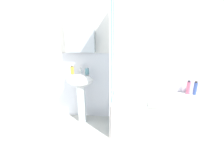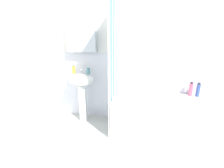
# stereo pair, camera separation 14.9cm
# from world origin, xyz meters

# --- Properties ---
(wall_back_tiled) EXTENTS (3.60, 0.18, 2.40)m
(wall_back_tiled) POSITION_xyz_m (-0.06, 1.26, 1.14)
(wall_back_tiled) COLOR silver
(wall_back_tiled) RESTS_ON ground_plane
(wall_left_tiled) EXTENTS (0.07, 1.81, 2.40)m
(wall_left_tiled) POSITION_xyz_m (-1.57, 0.34, 1.12)
(wall_left_tiled) COLOR silver
(wall_left_tiled) RESTS_ON ground_plane
(sink) EXTENTS (0.44, 0.34, 0.87)m
(sink) POSITION_xyz_m (-0.92, 1.03, 0.64)
(sink) COLOR white
(sink) RESTS_ON ground_plane
(faucet) EXTENTS (0.03, 0.12, 0.12)m
(faucet) POSITION_xyz_m (-0.92, 1.11, 0.93)
(faucet) COLOR silver
(faucet) RESTS_ON sink
(soap_dispenser) EXTENTS (0.06, 0.06, 0.15)m
(soap_dispenser) POSITION_xyz_m (-1.05, 1.06, 0.94)
(soap_dispenser) COLOR gold
(soap_dispenser) RESTS_ON sink
(toothbrush_cup) EXTENTS (0.06, 0.06, 0.10)m
(toothbrush_cup) POSITION_xyz_m (-0.80, 1.06, 0.92)
(toothbrush_cup) COLOR teal
(toothbrush_cup) RESTS_ON sink
(bathtub) EXTENTS (1.45, 0.66, 0.55)m
(bathtub) POSITION_xyz_m (0.37, 0.89, 0.27)
(bathtub) COLOR white
(bathtub) RESTS_ON ground_plane
(shower_curtain) EXTENTS (0.01, 0.66, 2.00)m
(shower_curtain) POSITION_xyz_m (-0.37, 0.89, 1.00)
(shower_curtain) COLOR white
(shower_curtain) RESTS_ON ground_plane
(lotion_bottle) EXTENTS (0.06, 0.06, 0.23)m
(lotion_bottle) POSITION_xyz_m (1.00, 1.13, 0.66)
(lotion_bottle) COLOR #36519A
(lotion_bottle) RESTS_ON bathtub
(body_wash_bottle) EXTENTS (0.06, 0.06, 0.23)m
(body_wash_bottle) POSITION_xyz_m (0.89, 1.14, 0.66)
(body_wash_bottle) COLOR #C75572
(body_wash_bottle) RESTS_ON bathtub
(towel_folded) EXTENTS (0.33, 0.25, 0.09)m
(towel_folded) POSITION_xyz_m (0.33, 0.66, 0.59)
(towel_folded) COLOR silver
(towel_folded) RESTS_ON bathtub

